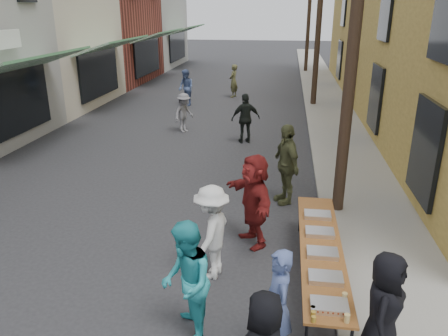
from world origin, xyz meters
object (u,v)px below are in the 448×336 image
(catering_tray_sausage, at_px, (329,306))
(guest_front_c, at_px, (186,283))
(utility_pole_near, at_px, (357,9))
(serving_table, at_px, (321,248))
(utility_pole_far, at_px, (309,8))
(server, at_px, (384,310))
(utility_pole_mid, at_px, (320,8))

(catering_tray_sausage, bearing_deg, guest_front_c, 178.25)
(utility_pole_near, bearing_deg, serving_table, -101.65)
(utility_pole_far, xyz_separation_m, catering_tray_sausage, (-0.61, -28.60, -3.71))
(catering_tray_sausage, height_order, server, server)
(catering_tray_sausage, distance_m, server, 0.69)
(catering_tray_sausage, relative_size, server, 0.31)
(utility_pole_near, bearing_deg, utility_pole_mid, 90.00)
(utility_pole_near, height_order, server, utility_pole_near)
(catering_tray_sausage, xyz_separation_m, server, (0.66, -0.15, 0.12))
(catering_tray_sausage, bearing_deg, server, -12.59)
(utility_pole_near, height_order, utility_pole_mid, same)
(utility_pole_mid, height_order, utility_pole_far, same)
(utility_pole_far, distance_m, catering_tray_sausage, 28.85)
(utility_pole_near, height_order, catering_tray_sausage, utility_pole_near)
(utility_pole_mid, relative_size, server, 5.56)
(utility_pole_near, relative_size, server, 5.56)
(serving_table, bearing_deg, server, -69.88)
(utility_pole_far, height_order, catering_tray_sausage, utility_pole_far)
(utility_pole_near, xyz_separation_m, server, (0.05, -4.75, -3.59))
(utility_pole_near, bearing_deg, utility_pole_far, 90.00)
(serving_table, bearing_deg, utility_pole_near, 78.35)
(serving_table, xyz_separation_m, guest_front_c, (-1.97, -1.59, 0.20))
(guest_front_c, bearing_deg, utility_pole_far, 158.88)
(utility_pole_near, height_order, utility_pole_far, same)
(utility_pole_mid, distance_m, guest_front_c, 17.12)
(utility_pole_far, distance_m, guest_front_c, 28.88)
(utility_pole_near, bearing_deg, server, -89.40)
(guest_front_c, distance_m, server, 2.63)
(catering_tray_sausage, bearing_deg, serving_table, 90.00)
(catering_tray_sausage, xyz_separation_m, guest_front_c, (-1.97, 0.06, 0.13))
(serving_table, distance_m, server, 1.92)
(server, bearing_deg, utility_pole_mid, 20.36)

